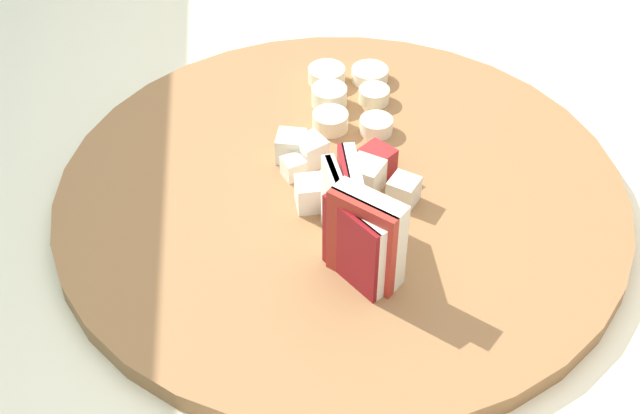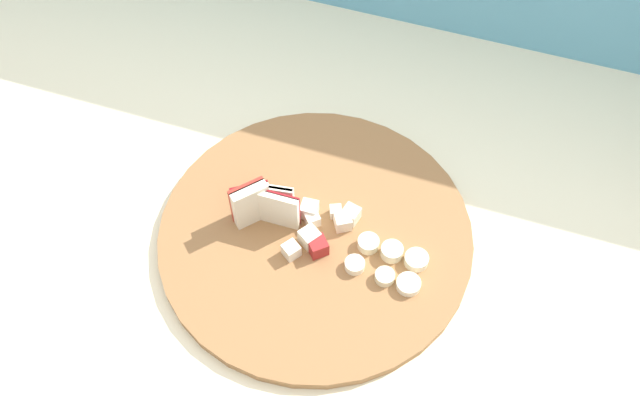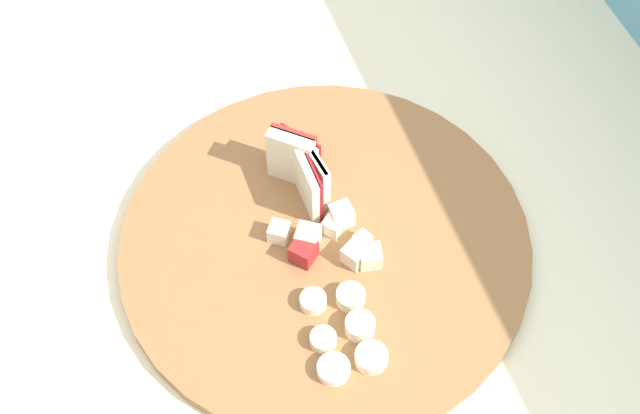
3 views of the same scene
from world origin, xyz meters
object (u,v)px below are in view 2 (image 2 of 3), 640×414
object	(u,v)px
apple_wedge_fan	(262,204)
apple_dice_pile	(322,228)
cutting_board	(315,234)
banana_slice_rows	(390,262)

from	to	relation	value
apple_wedge_fan	apple_dice_pile	bearing A→B (deg)	1.51
cutting_board	apple_wedge_fan	bearing A→B (deg)	179.84
apple_dice_pile	banana_slice_rows	bearing A→B (deg)	-10.79
cutting_board	apple_wedge_fan	world-z (taller)	apple_wedge_fan
apple_wedge_fan	banana_slice_rows	distance (m)	0.17
cutting_board	banana_slice_rows	xyz separation A→B (m)	(0.10, -0.02, 0.01)
cutting_board	apple_dice_pile	xyz separation A→B (m)	(0.01, 0.00, 0.02)
cutting_board	banana_slice_rows	bearing A→B (deg)	-8.67
apple_dice_pile	banana_slice_rows	size ratio (longest dim) A/B	1.02
apple_wedge_fan	apple_dice_pile	distance (m)	0.08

